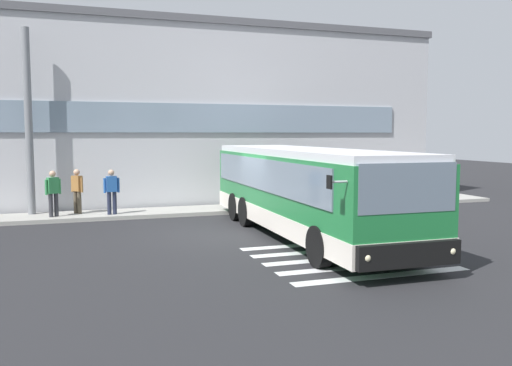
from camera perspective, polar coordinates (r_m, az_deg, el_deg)
name	(u,v)px	position (r m, az deg, el deg)	size (l,w,h in m)	color
ground_plane	(225,234)	(16.99, -3.36, -5.45)	(80.00, 90.00, 0.02)	#232326
bay_paint_stripes	(345,258)	(13.88, 9.46, -7.90)	(4.40, 3.96, 0.01)	silver
terminal_building	(150,117)	(28.01, -11.23, 6.93)	(25.53, 13.80, 8.02)	#B7B7BC
boarding_curb	(193,211)	(21.57, -6.77, -2.95)	(27.73, 2.00, 0.15)	#9E9B93
entry_support_column	(29,122)	(21.55, -23.09, 6.01)	(0.28, 0.28, 6.86)	slate
bus_main_foreground	(305,193)	(16.41, 5.21, -1.10)	(3.19, 11.22, 2.70)	#1E7238
passenger_near_column	(53,190)	(20.66, -20.86, -0.73)	(0.54, 0.48, 1.68)	#2D2D33
passenger_by_doorway	(77,189)	(21.17, -18.53, -0.61)	(0.42, 0.46, 1.68)	#4C4233
passenger_at_curb_edge	(112,190)	(20.57, -15.14, -0.68)	(0.59, 0.25, 1.68)	#1E2338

